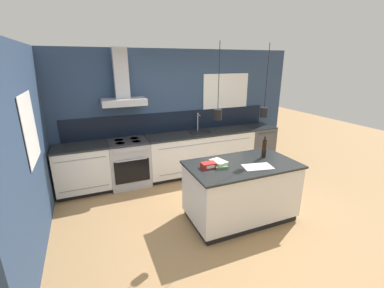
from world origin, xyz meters
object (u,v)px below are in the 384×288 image
(oven_range, at_px, (129,163))
(red_supply_box, at_px, (209,165))
(book_stack, at_px, (219,163))
(bottle_on_island, at_px, (264,148))
(dishwasher, at_px, (257,144))

(oven_range, relative_size, red_supply_box, 4.47)
(oven_range, relative_size, book_stack, 2.78)
(book_stack, bearing_deg, red_supply_box, -175.14)
(bottle_on_island, bearing_deg, red_supply_box, -177.03)
(book_stack, distance_m, red_supply_box, 0.18)
(dishwasher, bearing_deg, red_supply_box, -140.77)
(bottle_on_island, height_order, book_stack, bottle_on_island)
(bottle_on_island, distance_m, red_supply_box, 1.00)
(oven_range, height_order, book_stack, book_stack)
(dishwasher, xyz_separation_m, bottle_on_island, (-1.19, -1.73, 0.60))
(oven_range, bearing_deg, bottle_on_island, -43.04)
(dishwasher, relative_size, book_stack, 2.78)
(oven_range, xyz_separation_m, red_supply_box, (0.85, -1.78, 0.49))
(dishwasher, height_order, red_supply_box, red_supply_box)
(oven_range, xyz_separation_m, bottle_on_island, (1.85, -1.72, 0.60))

